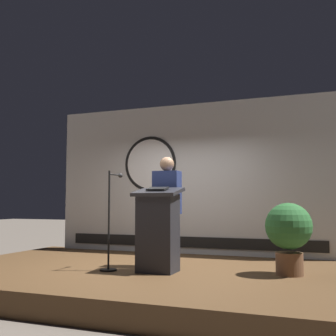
{
  "coord_description": "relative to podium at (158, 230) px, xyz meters",
  "views": [
    {
      "loc": [
        2.42,
        -5.69,
        1.27
      ],
      "look_at": [
        0.22,
        0.11,
        1.78
      ],
      "focal_mm": 44.15,
      "sensor_mm": 36.0,
      "label": 1
    }
  ],
  "objects": [
    {
      "name": "ground_plane",
      "position": [
        -0.22,
        0.29,
        -0.88
      ],
      "size": [
        40.0,
        40.0,
        0.0
      ],
      "primitive_type": "plane",
      "color": "#6B6056"
    },
    {
      "name": "speaker_person",
      "position": [
        -0.05,
        0.48,
        0.27
      ],
      "size": [
        0.4,
        0.26,
        1.66
      ],
      "color": "black",
      "rests_on": "stage_platform"
    },
    {
      "name": "potted_plant",
      "position": [
        1.74,
        0.38,
        -0.0
      ],
      "size": [
        0.62,
        0.62,
        0.96
      ],
      "color": "brown",
      "rests_on": "stage_platform"
    },
    {
      "name": "banner_display",
      "position": [
        -0.24,
        2.13,
        0.84
      ],
      "size": [
        5.5,
        0.12,
        2.86
      ],
      "color": "silver",
      "rests_on": "stage_platform"
    },
    {
      "name": "podium",
      "position": [
        0.0,
        0.0,
        0.0
      ],
      "size": [
        0.64,
        0.5,
        1.19
      ],
      "color": "#26262B",
      "rests_on": "stage_platform"
    },
    {
      "name": "stage_platform",
      "position": [
        -0.22,
        0.29,
        -0.73
      ],
      "size": [
        6.4,
        4.0,
        0.3
      ],
      "primitive_type": "cube",
      "color": "brown",
      "rests_on": "ground"
    },
    {
      "name": "microphone_stand",
      "position": [
        -0.7,
        -0.1,
        -0.09
      ],
      "size": [
        0.24,
        0.5,
        1.42
      ],
      "color": "black",
      "rests_on": "stage_platform"
    }
  ]
}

